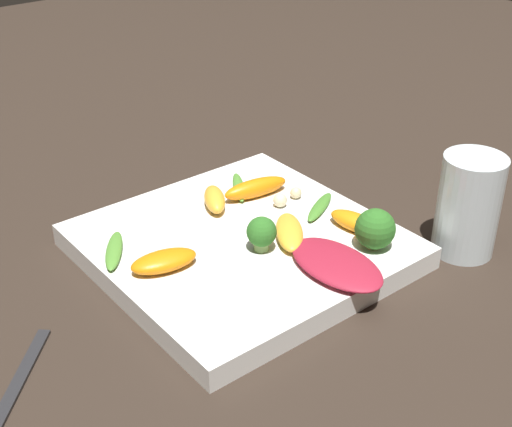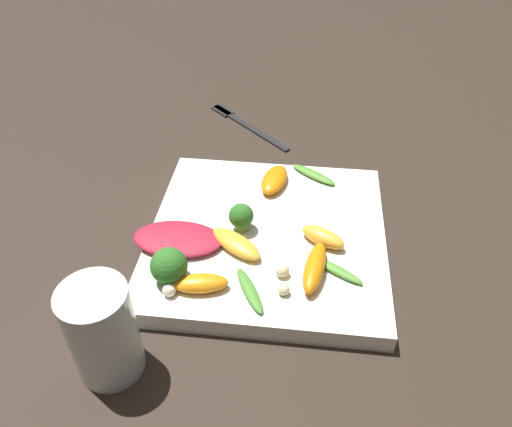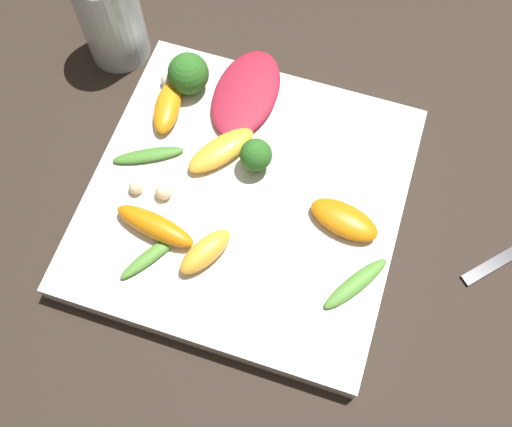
% 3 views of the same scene
% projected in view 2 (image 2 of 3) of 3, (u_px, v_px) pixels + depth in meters
% --- Properties ---
extents(ground_plane, '(2.40, 2.40, 0.00)m').
position_uv_depth(ground_plane, '(267.00, 245.00, 0.64)').
color(ground_plane, '#2D231C').
extents(plate, '(0.29, 0.29, 0.02)m').
position_uv_depth(plate, '(267.00, 238.00, 0.63)').
color(plate, white).
rests_on(plate, ground_plane).
extents(drinking_glass, '(0.07, 0.07, 0.11)m').
position_uv_depth(drinking_glass, '(103.00, 332.00, 0.47)').
color(drinking_glass, silver).
rests_on(drinking_glass, ground_plane).
extents(fork, '(0.15, 0.14, 0.01)m').
position_uv_depth(fork, '(241.00, 121.00, 0.87)').
color(fork, '#262628').
rests_on(fork, ground_plane).
extents(radicchio_leaf_0, '(0.11, 0.07, 0.01)m').
position_uv_depth(radicchio_leaf_0, '(178.00, 239.00, 0.60)').
color(radicchio_leaf_0, maroon).
rests_on(radicchio_leaf_0, plate).
extents(orange_segment_0, '(0.06, 0.05, 0.02)m').
position_uv_depth(orange_segment_0, '(323.00, 237.00, 0.60)').
color(orange_segment_0, '#FCAD33').
rests_on(orange_segment_0, plate).
extents(orange_segment_1, '(0.07, 0.04, 0.02)m').
position_uv_depth(orange_segment_1, '(200.00, 283.00, 0.55)').
color(orange_segment_1, orange).
rests_on(orange_segment_1, plate).
extents(orange_segment_2, '(0.08, 0.07, 0.02)m').
position_uv_depth(orange_segment_2, '(236.00, 244.00, 0.60)').
color(orange_segment_2, '#FCAD33').
rests_on(orange_segment_2, plate).
extents(orange_segment_3, '(0.05, 0.07, 0.02)m').
position_uv_depth(orange_segment_3, '(272.00, 179.00, 0.69)').
color(orange_segment_3, orange).
rests_on(orange_segment_3, plate).
extents(orange_segment_4, '(0.03, 0.08, 0.02)m').
position_uv_depth(orange_segment_4, '(315.00, 267.00, 0.56)').
color(orange_segment_4, orange).
rests_on(orange_segment_4, plate).
extents(broccoli_floret_0, '(0.03, 0.03, 0.04)m').
position_uv_depth(broccoli_floret_0, '(241.00, 218.00, 0.61)').
color(broccoli_floret_0, '#7A9E51').
rests_on(broccoli_floret_0, plate).
extents(broccoli_floret_1, '(0.04, 0.04, 0.04)m').
position_uv_depth(broccoli_floret_1, '(169.00, 266.00, 0.55)').
color(broccoli_floret_1, '#84AD5B').
rests_on(broccoli_floret_1, plate).
extents(arugula_sprig_0, '(0.07, 0.05, 0.01)m').
position_uv_depth(arugula_sprig_0, '(335.00, 269.00, 0.57)').
color(arugula_sprig_0, '#518E33').
rests_on(arugula_sprig_0, plate).
extents(arugula_sprig_1, '(0.07, 0.05, 0.01)m').
position_uv_depth(arugula_sprig_1, '(314.00, 174.00, 0.71)').
color(arugula_sprig_1, '#518E33').
rests_on(arugula_sprig_1, plate).
extents(arugula_sprig_2, '(0.05, 0.07, 0.01)m').
position_uv_depth(arugula_sprig_2, '(250.00, 290.00, 0.55)').
color(arugula_sprig_2, '#47842D').
rests_on(arugula_sprig_2, plate).
extents(macadamia_nut_0, '(0.01, 0.01, 0.01)m').
position_uv_depth(macadamia_nut_0, '(284.00, 290.00, 0.54)').
color(macadamia_nut_0, beige).
rests_on(macadamia_nut_0, plate).
extents(macadamia_nut_1, '(0.01, 0.01, 0.01)m').
position_uv_depth(macadamia_nut_1, '(169.00, 290.00, 0.54)').
color(macadamia_nut_1, beige).
rests_on(macadamia_nut_1, plate).
extents(macadamia_nut_2, '(0.02, 0.02, 0.02)m').
position_uv_depth(macadamia_nut_2, '(282.00, 270.00, 0.56)').
color(macadamia_nut_2, beige).
rests_on(macadamia_nut_2, plate).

